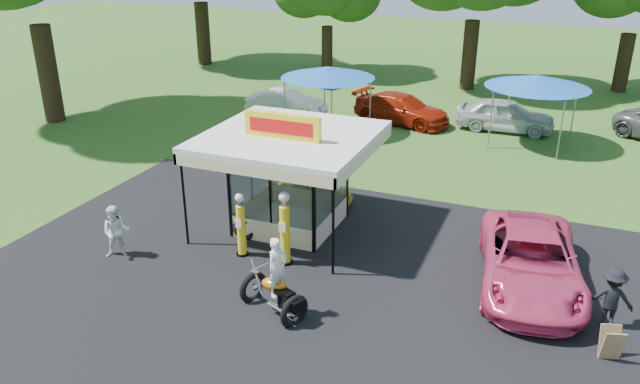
# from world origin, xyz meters

# --- Properties ---
(ground) EXTENTS (120.00, 120.00, 0.00)m
(ground) POSITION_xyz_m (0.00, 0.00, 0.00)
(ground) COLOR #2D541A
(ground) RESTS_ON ground
(asphalt_apron) EXTENTS (20.00, 14.00, 0.04)m
(asphalt_apron) POSITION_xyz_m (0.00, 2.00, 0.02)
(asphalt_apron) COLOR black
(asphalt_apron) RESTS_ON ground
(gas_station_kiosk) EXTENTS (5.40, 5.40, 4.18)m
(gas_station_kiosk) POSITION_xyz_m (-2.00, 4.99, 1.78)
(gas_station_kiosk) COLOR white
(gas_station_kiosk) RESTS_ON ground
(gas_pump_left) EXTENTS (0.40, 0.40, 2.15)m
(gas_pump_left) POSITION_xyz_m (-2.54, 2.49, 1.03)
(gas_pump_left) COLOR black
(gas_pump_left) RESTS_ON ground
(gas_pump_right) EXTENTS (0.45, 0.45, 2.43)m
(gas_pump_right) POSITION_xyz_m (-1.05, 2.52, 1.17)
(gas_pump_right) COLOR black
(gas_pump_right) RESTS_ON ground
(motorcycle) EXTENTS (2.09, 1.57, 2.37)m
(motorcycle) POSITION_xyz_m (-0.11, 0.00, 0.92)
(motorcycle) COLOR black
(motorcycle) RESTS_ON ground
(spare_tires) EXTENTS (0.95, 0.78, 0.77)m
(spare_tires) POSITION_xyz_m (-3.04, 3.55, 0.37)
(spare_tires) COLOR black
(spare_tires) RESTS_ON ground
(a_frame_sign) EXTENTS (0.53, 0.57, 0.88)m
(a_frame_sign) POSITION_xyz_m (8.15, 1.28, 0.45)
(a_frame_sign) COLOR #593819
(a_frame_sign) RESTS_ON ground
(kiosk_car) EXTENTS (2.82, 1.13, 0.96)m
(kiosk_car) POSITION_xyz_m (-2.00, 7.20, 0.48)
(kiosk_car) COLOR yellow
(kiosk_car) RESTS_ON ground
(pink_sedan) EXTENTS (3.62, 6.24, 1.63)m
(pink_sedan) POSITION_xyz_m (6.01, 4.03, 0.82)
(pink_sedan) COLOR #DB3B6C
(pink_sedan) RESTS_ON ground
(spectator_west) EXTENTS (1.06, 1.00, 1.74)m
(spectator_west) POSITION_xyz_m (-6.12, 0.94, 0.87)
(spectator_west) COLOR white
(spectator_west) RESTS_ON ground
(spectator_east_a) EXTENTS (1.12, 0.66, 1.70)m
(spectator_east_a) POSITION_xyz_m (8.11, 2.75, 0.85)
(spectator_east_a) COLOR black
(spectator_east_a) RESTS_ON ground
(bg_car_a) EXTENTS (4.53, 2.03, 1.44)m
(bg_car_a) POSITION_xyz_m (-8.00, 17.42, 0.72)
(bg_car_a) COLOR silver
(bg_car_a) RESTS_ON ground
(bg_car_b) EXTENTS (5.63, 3.36, 1.53)m
(bg_car_b) POSITION_xyz_m (-1.81, 18.58, 0.76)
(bg_car_b) COLOR #AA220D
(bg_car_b) RESTS_ON ground
(bg_car_c) EXTENTS (4.85, 2.03, 1.64)m
(bg_car_c) POSITION_xyz_m (3.43, 19.28, 0.82)
(bg_car_c) COLOR silver
(bg_car_c) RESTS_ON ground
(tent_west) EXTENTS (4.70, 4.70, 3.29)m
(tent_west) POSITION_xyz_m (-4.95, 15.85, 2.98)
(tent_west) COLOR gray
(tent_west) RESTS_ON ground
(tent_east) EXTENTS (4.79, 4.79, 3.35)m
(tent_east) POSITION_xyz_m (4.85, 17.47, 3.03)
(tent_east) COLOR gray
(tent_east) RESTS_ON ground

